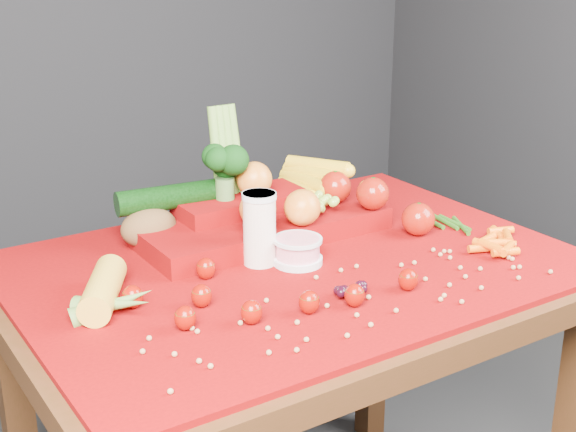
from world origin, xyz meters
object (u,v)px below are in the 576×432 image
table (293,311)px  produce_mound (268,207)px  milk_glass (259,226)px  yogurt_bowl (298,250)px

table → produce_mound: bearing=76.2°
table → produce_mound: produce_mound is taller
milk_glass → produce_mound: size_ratio=0.24×
yogurt_bowl → produce_mound: (0.04, 0.17, 0.03)m
table → yogurt_bowl: (0.00, -0.01, 0.13)m
produce_mound → yogurt_bowl: bearing=-102.2°
milk_glass → produce_mound: (0.10, 0.13, -0.02)m
table → yogurt_bowl: 0.14m
table → milk_glass: 0.19m
milk_glass → yogurt_bowl: 0.09m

